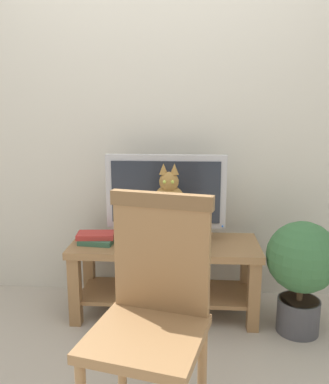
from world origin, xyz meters
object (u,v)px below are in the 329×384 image
at_px(media_box, 169,240).
at_px(book_stack, 97,238).
at_px(wooden_chair, 153,302).
at_px(tv, 166,195).
at_px(tv_stand, 165,264).
at_px(cat, 169,209).
at_px(potted_plant, 302,266).

height_order(media_box, book_stack, media_box).
relative_size(wooden_chair, book_stack, 4.01).
height_order(tv, wooden_chair, tv).
xyz_separation_m(tv_stand, cat, (0.03, -0.07, 0.38)).
xyz_separation_m(tv_stand, wooden_chair, (0.01, -0.96, 0.23)).
bearing_deg(media_box, wooden_chair, -91.06).
xyz_separation_m(tv_stand, potted_plant, (0.81, -0.18, 0.08)).
xyz_separation_m(tv, media_box, (0.03, -0.15, -0.25)).
relative_size(book_stack, potted_plant, 0.36).
bearing_deg(cat, wooden_chair, -91.15).
bearing_deg(book_stack, tv, 15.20).
height_order(tv_stand, media_box, media_box).
bearing_deg(book_stack, potted_plant, -7.02).
height_order(tv_stand, cat, cat).
bearing_deg(wooden_chair, tv, 90.68).
xyz_separation_m(media_box, book_stack, (-0.46, 0.03, -0.01)).
relative_size(tv, media_box, 1.86).
bearing_deg(wooden_chair, tv_stand, 90.75).
bearing_deg(tv_stand, book_stack, -176.68).
relative_size(media_box, potted_plant, 0.60).
bearing_deg(media_box, tv_stand, 117.86).
bearing_deg(tv_stand, cat, -66.68).
xyz_separation_m(tv_stand, media_box, (0.03, -0.06, 0.18)).
distance_m(media_box, cat, 0.20).
bearing_deg(tv, tv_stand, -90.02).
bearing_deg(potted_plant, cat, 172.21).
distance_m(wooden_chair, potted_plant, 1.13).
distance_m(tv_stand, potted_plant, 0.83).
xyz_separation_m(tv, wooden_chair, (0.01, -1.05, -0.20)).
xyz_separation_m(tv_stand, tv, (0.00, 0.09, 0.43)).
relative_size(cat, wooden_chair, 0.45).
distance_m(cat, book_stack, 0.50).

